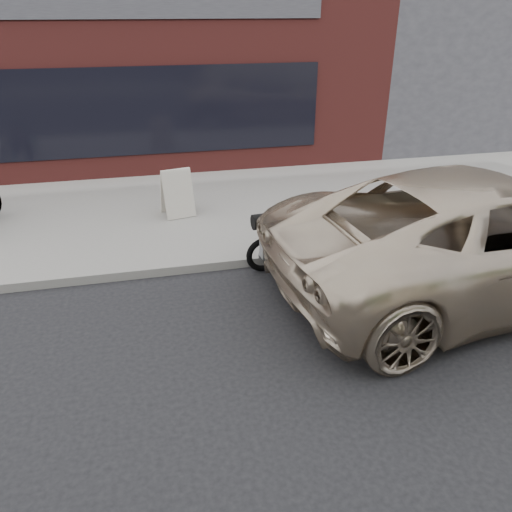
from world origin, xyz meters
name	(u,v)px	position (x,y,z in m)	size (l,w,h in m)	color
ground	(314,460)	(0.00, 0.00, 0.00)	(120.00, 120.00, 0.00)	black
near_sidewalk	(210,202)	(0.00, 7.00, 0.07)	(44.00, 6.00, 0.15)	gray
storefront	(112,65)	(-2.00, 13.98, 2.25)	(14.00, 10.07, 4.50)	#4C1B18
neighbour_building	(459,34)	(10.00, 14.00, 3.00)	(10.00, 10.00, 6.00)	#27272B
motorcycle	(295,238)	(0.96, 3.87, 0.52)	(1.91, 0.73, 1.21)	black
minivan	(486,233)	(3.50, 2.60, 0.90)	(3.00, 6.50, 1.81)	beige
sandwich_sign	(177,192)	(-0.74, 6.28, 0.62)	(0.68, 0.65, 0.93)	beige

